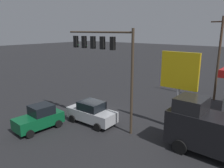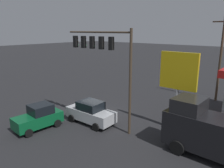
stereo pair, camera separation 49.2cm
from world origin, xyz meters
name	(u,v)px [view 1 (the left image)]	position (x,y,z in m)	size (l,w,h in m)	color
ground_plane	(99,114)	(0.00, 0.00, 0.00)	(200.00, 200.00, 0.00)	#262628
traffic_signal_assembly	(104,52)	(-1.93, 1.38, 6.12)	(6.65, 0.43, 7.96)	#473828
utility_pole	(219,57)	(-7.37, -11.64, 4.92)	(2.40, 0.26, 9.28)	#473828
price_sign	(179,74)	(-6.98, -1.57, 4.56)	(2.94, 0.27, 6.23)	#B7B7BC
sedan_waiting	(92,113)	(-0.87, 1.88, 0.95)	(4.46, 2.18, 1.93)	silver
hatchback_crossing	(39,118)	(1.60, 5.35, 0.95)	(2.18, 3.91, 1.97)	#0C592D
delivery_truck	(220,133)	(-10.72, 0.72, 1.69)	(6.85, 2.67, 3.58)	black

